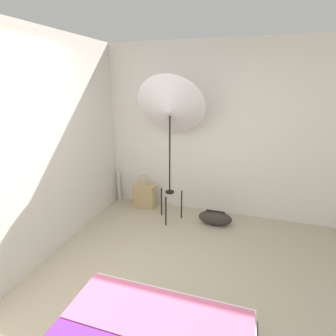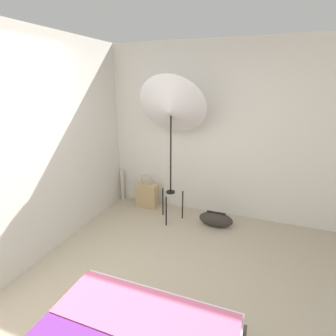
% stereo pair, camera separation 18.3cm
% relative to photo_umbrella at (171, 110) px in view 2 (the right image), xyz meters
% --- Properties ---
extents(ground_plane, '(14.00, 14.00, 0.00)m').
position_rel_photo_umbrella_xyz_m(ground_plane, '(0.21, -1.90, -1.67)').
color(ground_plane, tan).
extents(wall_back, '(8.00, 0.05, 2.60)m').
position_rel_photo_umbrella_xyz_m(wall_back, '(0.21, 0.51, -0.37)').
color(wall_back, silver).
rests_on(wall_back, ground_plane).
extents(wall_side_left, '(0.05, 8.00, 2.60)m').
position_rel_photo_umbrella_xyz_m(wall_side_left, '(-1.16, -0.90, -0.37)').
color(wall_side_left, silver).
rests_on(wall_side_left, ground_plane).
extents(photo_umbrella, '(0.96, 0.65, 2.13)m').
position_rel_photo_umbrella_xyz_m(photo_umbrella, '(0.00, 0.00, 0.00)').
color(photo_umbrella, black).
rests_on(photo_umbrella, ground_plane).
extents(tote_bag, '(0.35, 0.18, 0.58)m').
position_rel_photo_umbrella_xyz_m(tote_bag, '(-0.53, 0.28, -1.47)').
color(tote_bag, tan).
rests_on(tote_bag, ground_plane).
extents(duffel_bag, '(0.50, 0.22, 0.22)m').
position_rel_photo_umbrella_xyz_m(duffel_bag, '(0.69, 0.05, -1.56)').
color(duffel_bag, '#332D28').
rests_on(duffel_bag, ground_plane).
extents(paper_roll, '(0.06, 0.06, 0.56)m').
position_rel_photo_umbrella_xyz_m(paper_roll, '(-1.06, 0.40, -1.39)').
color(paper_roll, beige).
rests_on(paper_roll, ground_plane).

